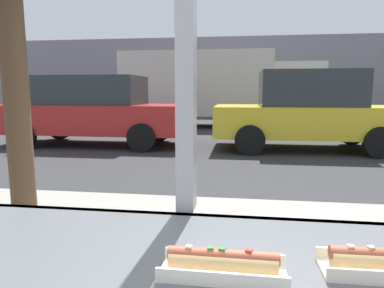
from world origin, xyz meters
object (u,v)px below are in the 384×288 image
(parked_car_yellow, at_px, (307,111))
(box_truck, at_px, (217,86))
(hotdog_tray_far, at_px, (223,263))
(parked_car_red, at_px, (95,111))

(parked_car_yellow, relative_size, box_truck, 0.57)
(hotdog_tray_far, xyz_separation_m, parked_car_yellow, (1.54, 7.62, -0.12))
(parked_car_red, bearing_deg, parked_car_yellow, 0.00)
(parked_car_yellow, height_order, box_truck, box_truck)
(parked_car_red, bearing_deg, box_truck, 61.62)
(box_truck, bearing_deg, parked_car_yellow, -64.54)
(parked_car_yellow, bearing_deg, parked_car_red, 180.00)
(hotdog_tray_far, relative_size, parked_car_red, 0.05)
(parked_car_red, xyz_separation_m, parked_car_yellow, (5.12, 0.00, 0.03))
(hotdog_tray_far, distance_m, parked_car_yellow, 7.77)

